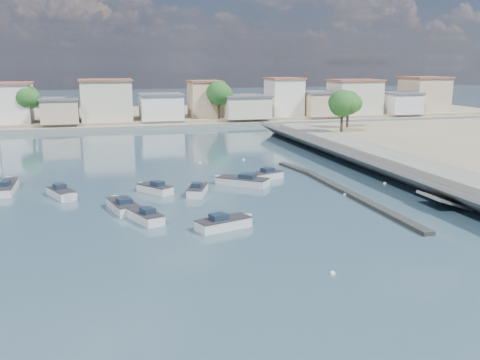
# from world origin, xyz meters

# --- Properties ---
(ground) EXTENTS (400.00, 400.00, 0.00)m
(ground) POSITION_xyz_m (0.00, 40.00, 0.00)
(ground) COLOR #273D4E
(ground) RESTS_ON ground
(seawall_walkway) EXTENTS (5.00, 90.00, 1.80)m
(seawall_walkway) POSITION_xyz_m (18.50, 13.00, 0.90)
(seawall_walkway) COLOR slate
(seawall_walkway) RESTS_ON ground
(breakwater) EXTENTS (2.00, 31.02, 0.35)m
(breakwater) POSITION_xyz_m (6.90, 12.69, 0.17)
(breakwater) COLOR black
(breakwater) RESTS_ON ground
(far_shore_land) EXTENTS (160.00, 40.00, 1.40)m
(far_shore_land) POSITION_xyz_m (0.00, 92.00, 0.70)
(far_shore_land) COLOR gray
(far_shore_land) RESTS_ON ground
(far_shore_quay) EXTENTS (160.00, 2.50, 0.80)m
(far_shore_quay) POSITION_xyz_m (0.00, 71.00, 0.40)
(far_shore_quay) COLOR slate
(far_shore_quay) RESTS_ON ground
(far_town) EXTENTS (113.01, 12.80, 8.35)m
(far_town) POSITION_xyz_m (10.71, 76.92, 4.93)
(far_town) COLOR beige
(far_town) RESTS_ON far_shore_land
(shore_trees) EXTENTS (74.56, 38.32, 7.92)m
(shore_trees) POSITION_xyz_m (8.34, 68.11, 6.22)
(shore_trees) COLOR #38281E
(shore_trees) RESTS_ON ground
(motorboat_a) EXTENTS (2.90, 4.43, 1.48)m
(motorboat_a) POSITION_xyz_m (-13.72, 6.78, 0.38)
(motorboat_a) COLOR silver
(motorboat_a) RESTS_ON ground
(motorboat_b) EXTENTS (2.80, 4.28, 1.48)m
(motorboat_b) POSITION_xyz_m (-7.66, 14.96, 0.38)
(motorboat_b) COLOR silver
(motorboat_b) RESTS_ON ground
(motorboat_c) EXTENTS (5.68, 5.11, 1.48)m
(motorboat_c) POSITION_xyz_m (-2.44, 17.81, 0.38)
(motorboat_c) COLOR silver
(motorboat_c) RESTS_ON ground
(motorboat_d) EXTENTS (4.80, 3.13, 1.48)m
(motorboat_d) POSITION_xyz_m (0.76, 19.80, 0.38)
(motorboat_d) COLOR silver
(motorboat_d) RESTS_ON ground
(motorboat_e) EXTENTS (2.88, 5.32, 1.48)m
(motorboat_e) POSITION_xyz_m (-15.37, 10.82, 0.38)
(motorboat_e) COLOR silver
(motorboat_e) RESTS_ON ground
(motorboat_f) EXTENTS (3.60, 4.11, 1.48)m
(motorboat_f) POSITION_xyz_m (-11.92, 16.69, 0.38)
(motorboat_f) COLOR silver
(motorboat_f) RESTS_ON ground
(motorboat_g) EXTENTS (3.10, 4.63, 1.48)m
(motorboat_g) POSITION_xyz_m (-20.82, 16.89, 0.38)
(motorboat_g) COLOR silver
(motorboat_g) RESTS_ON ground
(motorboat_h) EXTENTS (5.01, 3.06, 1.48)m
(motorboat_h) POSITION_xyz_m (-7.58, 3.11, 0.38)
(motorboat_h) COLOR silver
(motorboat_h) RESTS_ON ground
(sailboat) EXTENTS (2.29, 7.21, 9.00)m
(sailboat) POSITION_xyz_m (-26.80, 21.54, 0.41)
(sailboat) COLOR silver
(sailboat) RESTS_ON ground
(mooring_buoys) EXTENTS (17.64, 40.41, 0.37)m
(mooring_buoys) POSITION_xyz_m (4.45, 13.07, 0.05)
(mooring_buoys) COLOR white
(mooring_buoys) RESTS_ON ground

